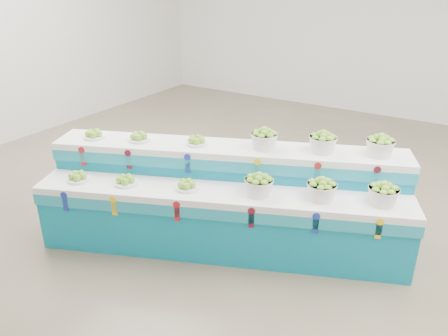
% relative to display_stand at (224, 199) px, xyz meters
% --- Properties ---
extents(ground, '(10.00, 10.00, 0.00)m').
position_rel_display_stand_xyz_m(ground, '(0.22, 0.63, -0.51)').
color(ground, brown).
rests_on(ground, ground).
extents(back_wall, '(10.00, 0.00, 10.00)m').
position_rel_display_stand_xyz_m(back_wall, '(0.22, 5.63, 1.49)').
color(back_wall, silver).
rests_on(back_wall, ground).
extents(display_stand, '(3.86, 2.33, 1.02)m').
position_rel_display_stand_xyz_m(display_stand, '(0.00, 0.00, 0.00)').
color(display_stand, '#0B7FA0').
rests_on(display_stand, ground).
extents(plate_lower_left, '(0.30, 0.30, 0.10)m').
position_rel_display_stand_xyz_m(plate_lower_left, '(-1.30, -0.78, 0.26)').
color(plate_lower_left, white).
rests_on(plate_lower_left, display_stand).
extents(plate_lower_mid, '(0.30, 0.30, 0.10)m').
position_rel_display_stand_xyz_m(plate_lower_mid, '(-0.82, -0.58, 0.26)').
color(plate_lower_mid, white).
rests_on(plate_lower_mid, display_stand).
extents(plate_lower_right, '(0.30, 0.30, 0.10)m').
position_rel_display_stand_xyz_m(plate_lower_right, '(-0.22, -0.34, 0.26)').
color(plate_lower_right, white).
rests_on(plate_lower_right, display_stand).
extents(basket_lower_left, '(0.37, 0.37, 0.21)m').
position_rel_display_stand_xyz_m(basket_lower_left, '(0.44, -0.07, 0.32)').
color(basket_lower_left, silver).
rests_on(basket_lower_left, display_stand).
extents(basket_lower_mid, '(0.37, 0.37, 0.21)m').
position_rel_display_stand_xyz_m(basket_lower_mid, '(0.99, 0.15, 0.32)').
color(basket_lower_mid, silver).
rests_on(basket_lower_mid, display_stand).
extents(basket_lower_right, '(0.37, 0.37, 0.21)m').
position_rel_display_stand_xyz_m(basket_lower_right, '(1.51, 0.36, 0.32)').
color(basket_lower_right, silver).
rests_on(basket_lower_right, display_stand).
extents(plate_upper_left, '(0.30, 0.30, 0.10)m').
position_rel_display_stand_xyz_m(plate_upper_left, '(-1.47, -0.35, 0.56)').
color(plate_upper_left, white).
rests_on(plate_upper_left, display_stand).
extents(plate_upper_mid, '(0.30, 0.30, 0.10)m').
position_rel_display_stand_xyz_m(plate_upper_mid, '(-0.99, -0.15, 0.56)').
color(plate_upper_mid, white).
rests_on(plate_upper_mid, display_stand).
extents(plate_upper_right, '(0.30, 0.30, 0.10)m').
position_rel_display_stand_xyz_m(plate_upper_right, '(-0.40, 0.09, 0.56)').
color(plate_upper_right, white).
rests_on(plate_upper_right, display_stand).
extents(basket_upper_left, '(0.37, 0.37, 0.21)m').
position_rel_display_stand_xyz_m(basket_upper_left, '(0.27, 0.36, 0.62)').
color(basket_upper_left, silver).
rests_on(basket_upper_left, display_stand).
extents(basket_upper_mid, '(0.37, 0.37, 0.21)m').
position_rel_display_stand_xyz_m(basket_upper_mid, '(0.81, 0.58, 0.62)').
color(basket_upper_mid, silver).
rests_on(basket_upper_mid, display_stand).
extents(basket_upper_right, '(0.37, 0.37, 0.21)m').
position_rel_display_stand_xyz_m(basket_upper_right, '(1.33, 0.79, 0.62)').
color(basket_upper_right, silver).
rests_on(basket_upper_right, display_stand).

